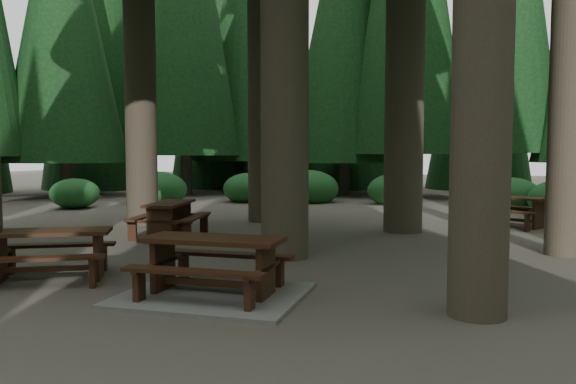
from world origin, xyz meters
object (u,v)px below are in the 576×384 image
(picnic_table_b, at_px, (170,214))
(picnic_table_e, at_px, (49,247))
(picnic_table_a, at_px, (213,277))
(picnic_table_d, at_px, (510,206))

(picnic_table_b, bearing_deg, picnic_table_e, 174.85)
(picnic_table_a, xyz_separation_m, picnic_table_b, (-3.20, 4.47, 0.24))
(picnic_table_d, xyz_separation_m, picnic_table_e, (-6.76, -8.53, -0.01))
(picnic_table_b, relative_size, picnic_table_d, 0.91)
(picnic_table_b, height_order, picnic_table_e, picnic_table_b)
(picnic_table_a, distance_m, picnic_table_d, 9.57)
(picnic_table_e, bearing_deg, picnic_table_a, -31.11)
(picnic_table_e, bearing_deg, picnic_table_d, 23.10)
(picnic_table_a, height_order, picnic_table_d, picnic_table_a)
(picnic_table_a, bearing_deg, picnic_table_e, 175.51)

